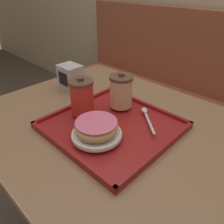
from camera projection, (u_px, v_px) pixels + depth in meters
booth_bench at (162, 105)px, 1.71m from camera, size 1.69×0.44×1.00m
cafe_table at (110, 154)px, 0.88m from camera, size 0.97×0.79×0.72m
serving_tray at (112, 126)px, 0.76m from camera, size 0.40×0.39×0.02m
coffee_cup_front at (82, 97)px, 0.77m from camera, size 0.09×0.09×0.14m
coffee_cup_rear at (121, 91)px, 0.81m from camera, size 0.09×0.09×0.13m
plate_with_chocolate_donut at (97, 134)px, 0.68m from camera, size 0.16×0.16×0.01m
donut_chocolate_glazed at (96, 127)px, 0.66m from camera, size 0.13×0.13×0.04m
spoon at (146, 114)px, 0.78m from camera, size 0.13×0.12×0.01m
napkin_dispenser at (71, 78)px, 0.99m from camera, size 0.10×0.08×0.12m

